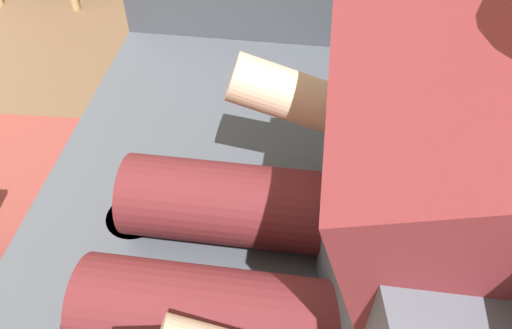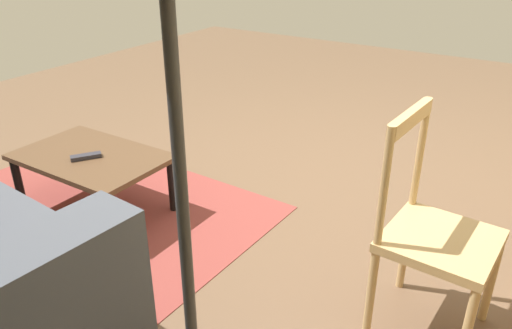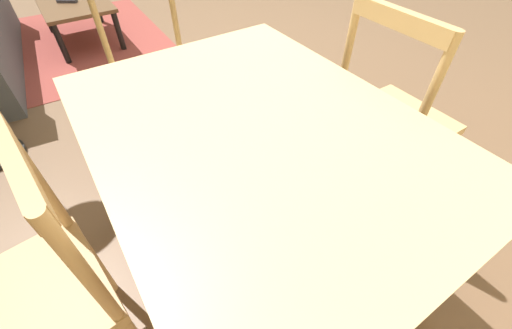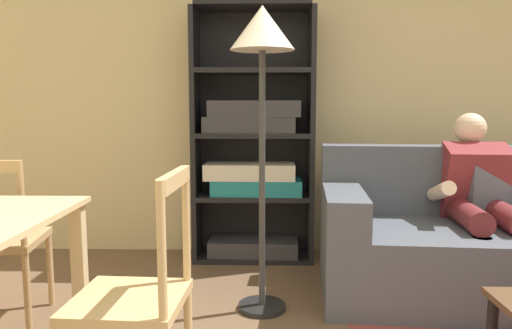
{
  "view_description": "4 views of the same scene",
  "coord_description": "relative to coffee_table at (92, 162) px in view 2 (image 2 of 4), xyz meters",
  "views": [
    {
      "loc": [
        1.52,
        2.1,
        1.24
      ],
      "look_at": [
        1.06,
        2.07,
        0.75
      ],
      "focal_mm": 35.74,
      "sensor_mm": 36.0,
      "label": 1
    },
    {
      "loc": [
        -1.1,
        2.73,
        1.58
      ],
      "look_at": [
        -0.34,
        1.55,
        0.9
      ],
      "focal_mm": 35.09,
      "sensor_mm": 36.0,
      "label": 2
    },
    {
      "loc": [
        -2.38,
        1.36,
        1.34
      ],
      "look_at": [
        -1.74,
        0.94,
        0.6
      ],
      "focal_mm": 22.51,
      "sensor_mm": 36.0,
      "label": 3
    },
    {
      "loc": [
        -0.29,
        -0.84,
        1.2
      ],
      "look_at": [
        -0.34,
        1.55,
        0.9
      ],
      "focal_mm": 33.75,
      "sensor_mm": 36.0,
      "label": 4
    }
  ],
  "objects": [
    {
      "name": "tv_remote",
      "position": [
        -0.02,
        0.05,
        0.06
      ],
      "size": [
        0.14,
        0.17,
        0.02
      ],
      "primitive_type": "cube",
      "rotation": [
        0.0,
        0.0,
        2.55
      ],
      "color": "#2D2D38",
      "rests_on": "coffee_table"
    },
    {
      "name": "coffee_table",
      "position": [
        0.0,
        0.0,
        0.0
      ],
      "size": [
        0.87,
        0.57,
        0.36
      ],
      "color": "brown",
      "rests_on": "ground_plane"
    },
    {
      "name": "dining_chair_facing_couch",
      "position": [
        -1.93,
        -0.09,
        0.14
      ],
      "size": [
        0.44,
        0.44,
        0.95
      ],
      "color": "tan",
      "rests_on": "ground_plane"
    },
    {
      "name": "ground_plane",
      "position": [
        -1.14,
        -1.03,
        -0.32
      ],
      "size": [
        8.41,
        8.41,
        0.0
      ],
      "primitive_type": "plane",
      "color": "brown"
    },
    {
      "name": "area_rug",
      "position": [
        -0.0,
        0.0,
        -0.31
      ],
      "size": [
        2.04,
        1.46,
        0.01
      ],
      "primitive_type": "cube",
      "rotation": [
        0.0,
        0.0,
        -0.03
      ],
      "color": "brown",
      "rests_on": "ground_plane"
    }
  ]
}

